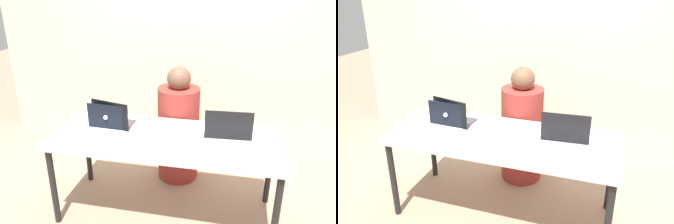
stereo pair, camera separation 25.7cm
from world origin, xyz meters
The scene contains 8 objects.
ground_plane centered at (0.00, 0.00, 0.00)m, with size 12.00×12.00×0.00m, color gray.
back_wall centered at (0.00, 1.39, 1.29)m, with size 4.66×0.10×2.59m, color beige.
desk centered at (0.00, 0.00, 0.66)m, with size 1.79×0.73×0.72m.
person_at_center centered at (-0.01, 0.58, 0.50)m, with size 0.43×0.43×1.14m.
laptop_back_left centered at (-0.49, 0.08, 0.77)m, with size 0.34×0.27×0.22m.
laptop_front_left centered at (-0.49, -0.05, 0.77)m, with size 0.39×0.33×0.24m.
laptop_front_right centered at (0.48, -0.06, 0.77)m, with size 0.37×0.30×0.24m.
water_glass_right centered at (0.21, -0.21, 0.76)m, with size 0.06×0.06×0.10m.
Camera 2 is at (0.75, -2.18, 1.87)m, focal length 35.00 mm.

